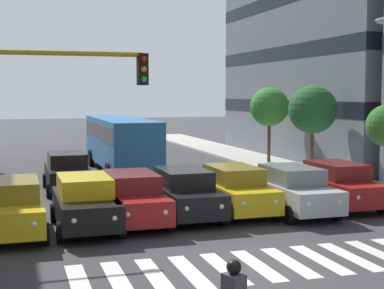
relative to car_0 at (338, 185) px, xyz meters
name	(u,v)px	position (x,y,z in m)	size (l,w,h in m)	color
ground_plane	(258,265)	(6.00, 6.05, -0.89)	(180.00, 180.00, 0.00)	#38383A
crosswalk_markings	(258,265)	(6.00, 6.05, -0.88)	(9.45, 2.80, 0.01)	silver
car_0	(338,185)	(0.00, 0.00, 0.00)	(2.02, 4.44, 1.72)	maroon
car_1	(293,190)	(2.22, 0.58, 0.00)	(2.02, 4.44, 1.72)	#B2B7BC
car_2	(235,190)	(4.22, -0.08, 0.00)	(2.02, 4.44, 1.72)	gold
car_3	(184,193)	(6.20, 0.11, 0.00)	(2.02, 4.44, 1.72)	black
car_4	(132,198)	(8.12, 0.46, 0.00)	(2.02, 4.44, 1.72)	maroon
car_5	(85,202)	(9.72, 0.82, 0.00)	(2.02, 4.44, 1.72)	black
car_6	(12,207)	(11.96, 0.92, 0.00)	(2.02, 4.44, 1.72)	gold
car_row2_0	(67,172)	(9.60, -6.88, 0.00)	(2.02, 4.44, 1.72)	black
bus_behind_traffic	(121,139)	(6.20, -12.40, 0.97)	(2.78, 10.50, 3.00)	#286BAD
traffic_light_gantry	(17,123)	(11.78, 5.58, 2.82)	(4.40, 0.36, 5.50)	#AD991E
street_tree_2	(313,110)	(-3.22, -7.93, 2.64)	(2.56, 2.56, 4.66)	#513823
street_tree_3	(269,107)	(-3.14, -13.16, 2.66)	(2.38, 2.38, 4.60)	#513823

